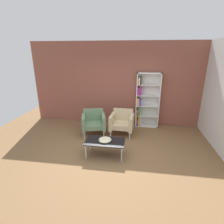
% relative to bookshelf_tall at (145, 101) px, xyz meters
% --- Properties ---
extents(ground_plane, '(8.32, 8.32, 0.00)m').
position_rel_bookshelf_tall_xyz_m(ground_plane, '(-0.91, -2.25, -0.92)').
color(ground_plane, brown).
extents(brick_back_panel, '(6.40, 0.12, 2.90)m').
position_rel_bookshelf_tall_xyz_m(brick_back_panel, '(-0.91, 0.21, 0.53)').
color(brick_back_panel, brown).
rests_on(brick_back_panel, ground_plane).
extents(bookshelf_tall, '(0.80, 0.30, 1.90)m').
position_rel_bookshelf_tall_xyz_m(bookshelf_tall, '(0.00, 0.00, 0.00)').
color(bookshelf_tall, silver).
rests_on(bookshelf_tall, ground_plane).
extents(coffee_table_low, '(1.00, 0.56, 0.40)m').
position_rel_bookshelf_tall_xyz_m(coffee_table_low, '(-1.04, -2.10, -0.56)').
color(coffee_table_low, black).
rests_on(coffee_table_low, ground_plane).
extents(decorative_bowl, '(0.32, 0.32, 0.05)m').
position_rel_bookshelf_tall_xyz_m(decorative_bowl, '(-1.04, -2.10, -0.49)').
color(decorative_bowl, beige).
rests_on(decorative_bowl, coffee_table_low).
extents(armchair_by_bookshelf, '(0.85, 0.81, 0.78)m').
position_rel_bookshelf_tall_xyz_m(armchair_by_bookshelf, '(-1.64, -0.91, -0.51)').
color(armchair_by_bookshelf, slate).
rests_on(armchair_by_bookshelf, ground_plane).
extents(armchair_spare_guest, '(0.76, 0.70, 0.78)m').
position_rel_bookshelf_tall_xyz_m(armchair_spare_guest, '(-0.73, -0.78, -0.51)').
color(armchair_spare_guest, '#C6B289').
rests_on(armchair_spare_guest, ground_plane).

